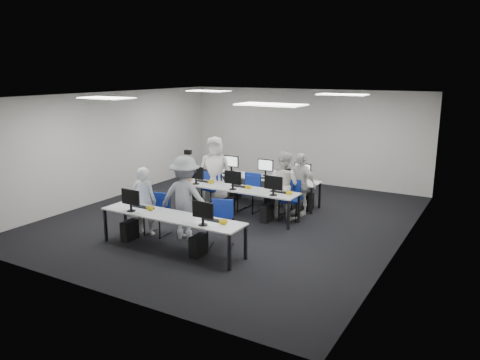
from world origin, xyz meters
The scene contains 23 objects.
room centered at (0.00, 0.00, 1.50)m, with size 9.00×9.02×3.00m.
ceiling_panels centered at (0.00, 0.00, 2.98)m, with size 5.20×4.60×0.02m.
desk_front centered at (0.00, -2.40, 0.68)m, with size 3.20×0.70×0.73m.
desk_mid centered at (0.00, 0.20, 0.68)m, with size 3.20×0.70×0.73m.
desk_back centered at (0.00, 1.60, 0.68)m, with size 3.20×0.70×0.73m.
equipment_front centered at (-0.19, -2.42, 0.36)m, with size 2.51×0.41×1.19m.
equipment_mid centered at (-0.19, 0.18, 0.36)m, with size 2.91×0.41×1.19m.
equipment_back centered at (0.19, 1.62, 0.36)m, with size 2.91×0.41×1.19m.
chair_0 centered at (-0.84, -1.83, 0.29)m, with size 0.49×0.53×0.91m.
chair_1 centered at (0.80, -1.81, 0.31)m, with size 0.63×0.66×0.98m.
chair_2 centered at (-1.12, 0.79, 0.27)m, with size 0.51×0.54×0.85m.
chair_3 centered at (0.06, 0.75, 0.31)m, with size 0.50×0.54×0.97m.
chair_4 centered at (1.25, 0.64, 0.30)m, with size 0.56×0.59×0.95m.
chair_5 centered at (-1.17, 0.94, 0.29)m, with size 0.52×0.55×0.91m.
chair_6 centered at (0.07, 1.10, 0.28)m, with size 0.47×0.51×0.90m.
chair_7 centered at (1.16, 0.96, 0.29)m, with size 0.57×0.60×0.91m.
handbag centered at (-1.45, 0.18, 0.86)m, with size 0.32×0.20×0.26m, color #A18853.
student_0 centered at (-1.10, -1.95, 0.77)m, with size 0.56×0.37×1.53m, color silver.
student_1 centered at (1.06, 0.67, 0.84)m, with size 0.81×0.63×1.67m, color silver.
student_2 centered at (-1.07, 0.87, 0.93)m, with size 0.91×0.59×1.85m, color silver.
student_3 centered at (1.30, 1.13, 0.79)m, with size 0.93×0.39×1.58m, color silver.
photographer centered at (-0.16, -1.70, 0.91)m, with size 1.17×0.67×1.81m, color gray.
dslr_camera centered at (-0.19, -1.52, 1.87)m, with size 0.14×0.18×0.10m, color black.
Camera 1 is at (5.69, -9.48, 3.58)m, focal length 35.00 mm.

